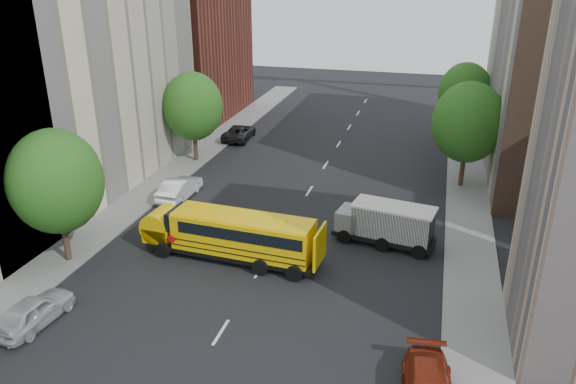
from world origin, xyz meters
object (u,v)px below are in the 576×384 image
at_px(parked_car_0, 34,311).
at_px(parked_car_2, 239,132).
at_px(street_tree_2, 193,106).
at_px(safari_truck, 386,223).
at_px(parked_car_1, 179,188).
at_px(street_tree_5, 465,93).
at_px(street_tree_4, 468,122).
at_px(school_bus, 231,233).
at_px(street_tree_1, 56,181).

distance_m(parked_car_0, parked_car_2, 30.74).
height_order(street_tree_2, parked_car_0, street_tree_2).
bearing_deg(safari_truck, parked_car_1, 178.01).
xyz_separation_m(street_tree_2, street_tree_5, (22.00, 12.00, -0.12)).
height_order(street_tree_4, parked_car_0, street_tree_4).
distance_m(street_tree_5, parked_car_2, 21.57).
bearing_deg(safari_truck, parked_car_0, -130.23).
height_order(street_tree_2, street_tree_5, street_tree_2).
bearing_deg(parked_car_0, school_bus, -123.52).
bearing_deg(street_tree_2, street_tree_4, 0.00).
bearing_deg(street_tree_5, street_tree_4, -90.00).
xyz_separation_m(street_tree_4, parked_car_2, (-20.60, 7.02, -4.37)).
distance_m(street_tree_1, street_tree_4, 28.43).
bearing_deg(street_tree_2, safari_truck, -32.31).
bearing_deg(parked_car_1, street_tree_1, 78.43).
relative_size(safari_truck, parked_car_2, 1.26).
height_order(street_tree_5, safari_truck, street_tree_5).
height_order(street_tree_4, parked_car_1, street_tree_4).
xyz_separation_m(safari_truck, parked_car_0, (-15.21, -12.71, -0.65)).
distance_m(street_tree_5, parked_car_1, 28.30).
bearing_deg(parked_car_2, street_tree_4, 158.41).
bearing_deg(street_tree_4, street_tree_5, 90.00).
height_order(school_bus, safari_truck, school_bus).
bearing_deg(school_bus, street_tree_4, 53.02).
bearing_deg(street_tree_4, parked_car_1, -158.53).
bearing_deg(street_tree_2, school_bus, -59.42).
relative_size(street_tree_5, school_bus, 0.73).
bearing_deg(street_tree_5, parked_car_0, -119.00).
xyz_separation_m(street_tree_4, parked_car_1, (-19.84, -7.80, -4.30)).
distance_m(safari_truck, parked_car_1, 15.59).
distance_m(street_tree_1, school_bus, 9.98).
xyz_separation_m(parked_car_0, parked_car_1, (-0.04, 15.92, 0.04)).
relative_size(school_bus, parked_car_2, 2.04).
bearing_deg(school_bus, safari_truck, 29.93).
bearing_deg(parked_car_2, parked_car_0, 88.71).
height_order(street_tree_1, parked_car_1, street_tree_1).
height_order(street_tree_1, parked_car_0, street_tree_1).
bearing_deg(street_tree_5, safari_truck, -101.28).
relative_size(street_tree_5, parked_car_0, 1.75).
xyz_separation_m(street_tree_5, school_bus, (-13.03, -27.18, -3.10)).
xyz_separation_m(street_tree_2, safari_truck, (17.41, -11.01, -3.45)).
distance_m(school_bus, parked_car_0, 10.93).
bearing_deg(parked_car_0, street_tree_4, -124.98).
bearing_deg(street_tree_2, street_tree_5, 28.61).
distance_m(street_tree_5, safari_truck, 23.70).
distance_m(school_bus, safari_truck, 9.42).
bearing_deg(street_tree_1, parked_car_2, 86.80).
height_order(street_tree_1, safari_truck, street_tree_1).
xyz_separation_m(safari_truck, parked_car_1, (-15.25, 3.21, -0.60)).
relative_size(street_tree_1, safari_truck, 1.24).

